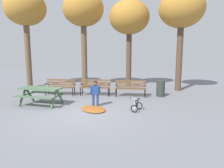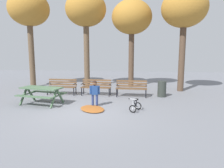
# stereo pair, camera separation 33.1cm
# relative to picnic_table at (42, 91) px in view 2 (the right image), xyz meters

# --- Properties ---
(ground) EXTENTS (36.00, 36.00, 0.00)m
(ground) POSITION_rel_picnic_table_xyz_m (2.09, -1.08, -0.59)
(ground) COLOR slate
(picnic_table) EXTENTS (2.01, 1.65, 0.79)m
(picnic_table) POSITION_rel_picnic_table_xyz_m (0.00, 0.00, 0.00)
(picnic_table) COLOR #4C6B4C
(picnic_table) RESTS_ON ground
(park_bench_far_left) EXTENTS (1.61, 0.49, 0.85)m
(park_bench_far_left) POSITION_rel_picnic_table_xyz_m (0.11, 2.19, -0.08)
(park_bench_far_left) COLOR brown
(park_bench_far_left) RESTS_ON ground
(park_bench_left) EXTENTS (1.62, 0.52, 0.85)m
(park_bench_left) POSITION_rel_picnic_table_xyz_m (2.01, 2.24, -0.08)
(park_bench_left) COLOR brown
(park_bench_left) RESTS_ON ground
(park_bench_right) EXTENTS (1.61, 0.48, 0.85)m
(park_bench_right) POSITION_rel_picnic_table_xyz_m (3.91, 2.12, -0.08)
(park_bench_right) COLOR brown
(park_bench_right) RESTS_ON ground
(child_standing) EXTENTS (0.42, 0.20, 1.13)m
(child_standing) POSITION_rel_picnic_table_xyz_m (2.42, -0.09, 0.07)
(child_standing) COLOR navy
(child_standing) RESTS_ON ground
(kids_bicycle) EXTENTS (0.53, 0.63, 0.54)m
(kids_bicycle) POSITION_rel_picnic_table_xyz_m (4.16, -0.58, -0.39)
(kids_bicycle) COLOR black
(kids_bicycle) RESTS_ON ground
(leaf_pile) EXTENTS (1.45, 1.54, 0.07)m
(leaf_pile) POSITION_rel_picnic_table_xyz_m (2.42, -0.59, -0.56)
(leaf_pile) COLOR #9E5623
(leaf_pile) RESTS_ON ground
(trash_bin) EXTENTS (0.44, 0.44, 0.82)m
(trash_bin) POSITION_rel_picnic_table_xyz_m (5.48, 2.29, -0.18)
(trash_bin) COLOR #2D332D
(trash_bin) RESTS_ON ground
(tree_far_left) EXTENTS (2.60, 2.60, 6.20)m
(tree_far_left) POSITION_rel_picnic_table_xyz_m (-2.83, 4.51, 4.39)
(tree_far_left) COLOR brown
(tree_far_left) RESTS_ON ground
(tree_left) EXTENTS (2.60, 2.60, 6.14)m
(tree_left) POSITION_rel_picnic_table_xyz_m (0.85, 4.84, 4.34)
(tree_left) COLOR brown
(tree_left) RESTS_ON ground
(tree_center) EXTENTS (2.60, 2.60, 5.67)m
(tree_center) POSITION_rel_picnic_table_xyz_m (3.77, 5.28, 3.89)
(tree_center) COLOR brown
(tree_center) RESTS_ON ground
(tree_right) EXTENTS (2.60, 2.60, 5.90)m
(tree_right) POSITION_rel_picnic_table_xyz_m (6.78, 4.13, 4.12)
(tree_right) COLOR brown
(tree_right) RESTS_ON ground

